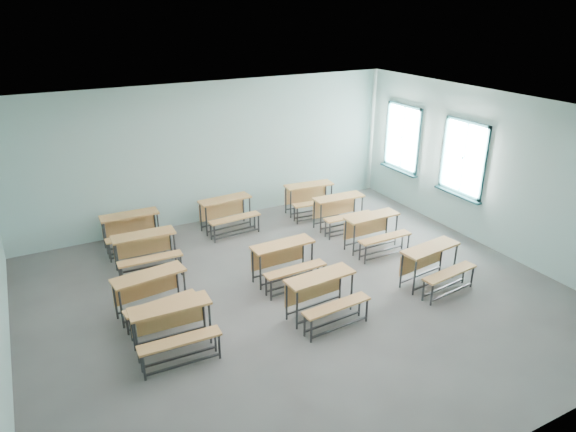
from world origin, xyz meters
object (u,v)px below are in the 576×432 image
object	(u,v)px
desk_unit_r0c1	(324,291)
desk_unit_r2c0	(146,248)
desk_unit_r1c2	(374,228)
desk_unit_r2c2	(341,208)
desk_unit_r3c0	(132,226)
desk_unit_r0c2	(434,261)
desk_unit_r3c2	(311,195)
desk_unit_r1c0	(152,290)
desk_unit_r1c1	(285,258)
desk_unit_r3c1	(227,210)
desk_unit_r0c0	(173,323)

from	to	relation	value
desk_unit_r0c1	desk_unit_r2c0	size ratio (longest dim) A/B	1.02
desk_unit_r1c2	desk_unit_r2c0	size ratio (longest dim) A/B	0.98
desk_unit_r2c2	desk_unit_r3c0	size ratio (longest dim) A/B	1.01
desk_unit_r0c2	desk_unit_r3c2	xyz separation A→B (m)	(-0.24, 3.96, 0.00)
desk_unit_r1c0	desk_unit_r2c0	world-z (taller)	same
desk_unit_r1c1	desk_unit_r1c2	bearing A→B (deg)	6.67
desk_unit_r0c2	desk_unit_r3c1	xyz separation A→B (m)	(-2.36, 4.01, 0.00)
desk_unit_r0c1	desk_unit_r0c2	bearing A→B (deg)	-4.50
desk_unit_r3c0	desk_unit_r0c2	bearing A→B (deg)	-41.34
desk_unit_r0c1	desk_unit_r1c0	size ratio (longest dim) A/B	0.97
desk_unit_r2c0	desk_unit_r3c1	bearing A→B (deg)	28.54
desk_unit_r1c0	desk_unit_r2c0	xyz separation A→B (m)	(0.28, 1.59, 0.00)
desk_unit_r2c0	desk_unit_r3c0	xyz separation A→B (m)	(-0.02, 1.12, 0.00)
desk_unit_r0c1	desk_unit_r1c1	bearing A→B (deg)	86.34
desk_unit_r1c0	desk_unit_r0c2	bearing A→B (deg)	-22.99
desk_unit_r0c2	desk_unit_r2c2	size ratio (longest dim) A/B	1.04
desk_unit_r0c1	desk_unit_r3c0	distance (m)	4.59
desk_unit_r1c2	desk_unit_r3c2	size ratio (longest dim) A/B	0.94
desk_unit_r2c2	desk_unit_r3c0	world-z (taller)	same
desk_unit_r0c1	desk_unit_r1c2	world-z (taller)	same
desk_unit_r2c2	desk_unit_r3c0	distance (m)	4.54
desk_unit_r3c0	desk_unit_r2c0	bearing A→B (deg)	-87.71
desk_unit_r0c1	desk_unit_r3c1	bearing A→B (deg)	87.56
desk_unit_r1c0	desk_unit_r3c0	distance (m)	2.72
desk_unit_r1c0	desk_unit_r1c1	distance (m)	2.42
desk_unit_r1c1	desk_unit_r3c0	world-z (taller)	same
desk_unit_r0c0	desk_unit_r1c1	distance (m)	2.61
desk_unit_r2c0	desk_unit_r3c0	distance (m)	1.12
desk_unit_r1c1	desk_unit_r0c2	bearing A→B (deg)	-32.30
desk_unit_r1c2	desk_unit_r3c1	bearing A→B (deg)	134.71
desk_unit_r3c0	desk_unit_r0c0	bearing A→B (deg)	-92.20
desk_unit_r3c2	desk_unit_r1c1	bearing A→B (deg)	-122.49
desk_unit_r2c0	desk_unit_r3c2	bearing A→B (deg)	15.17
desk_unit_r1c1	desk_unit_r3c2	xyz separation A→B (m)	(2.05, 2.59, 0.00)
desk_unit_r1c0	desk_unit_r2c0	distance (m)	1.61
desk_unit_r1c1	desk_unit_r2c2	xyz separation A→B (m)	(2.22, 1.55, 0.00)
desk_unit_r0c1	desk_unit_r1c0	xyz separation A→B (m)	(-2.41, 1.34, 0.00)
desk_unit_r3c2	desk_unit_r3c1	bearing A→B (deg)	-175.52
desk_unit_r3c2	desk_unit_r0c1	bearing A→B (deg)	-111.85
desk_unit_r3c2	desk_unit_r2c0	bearing A→B (deg)	-160.88
desk_unit_r1c0	desk_unit_r2c2	distance (m)	4.89
desk_unit_r0c0	desk_unit_r0c1	size ratio (longest dim) A/B	0.99
desk_unit_r1c0	desk_unit_r1c1	world-z (taller)	same
desk_unit_r1c1	desk_unit_r3c0	xyz separation A→B (m)	(-2.16, 2.72, 0.00)
desk_unit_r0c1	desk_unit_r3c1	distance (m)	3.97
desk_unit_r0c1	desk_unit_r3c2	world-z (taller)	same
desk_unit_r0c2	desk_unit_r3c1	world-z (taller)	same
desk_unit_r0c2	desk_unit_r0c0	bearing A→B (deg)	169.48
desk_unit_r3c0	desk_unit_r1c1	bearing A→B (deg)	-50.28
desk_unit_r2c2	desk_unit_r3c2	xyz separation A→B (m)	(-0.18, 1.04, 0.00)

